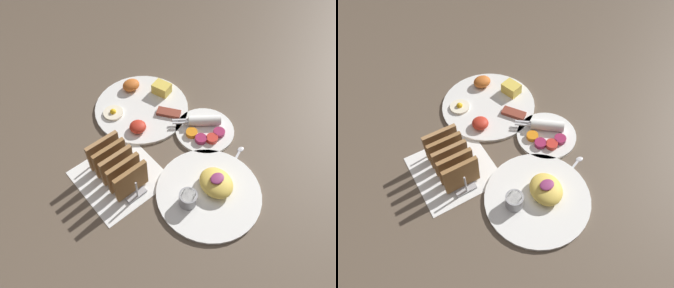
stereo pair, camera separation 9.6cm
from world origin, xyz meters
TOP-DOWN VIEW (x-y plane):
  - ground_plane at (0.00, 0.00)m, footprint 3.00×3.00m
  - napkin_flat at (-0.14, 0.03)m, footprint 0.22×0.22m
  - plate_breakfast at (0.07, 0.20)m, footprint 0.31×0.31m
  - plate_condiments at (0.16, -0.01)m, footprint 0.18×0.18m
  - plate_foreground at (0.01, -0.18)m, footprint 0.29×0.29m
  - toast_rack at (-0.14, 0.03)m, footprint 0.10×0.18m
  - teaspoon at (0.16, -0.14)m, footprint 0.13×0.05m

SIDE VIEW (x-z plane):
  - ground_plane at x=0.00m, z-range 0.00..0.00m
  - napkin_flat at x=-0.14m, z-range 0.00..0.00m
  - teaspoon at x=0.16m, z-range 0.00..0.01m
  - plate_breakfast at x=0.07m, z-range -0.01..0.03m
  - plate_condiments at x=0.16m, z-range -0.01..0.03m
  - plate_foreground at x=0.01m, z-range -0.01..0.04m
  - toast_rack at x=-0.14m, z-range 0.00..0.10m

